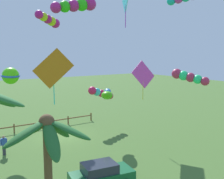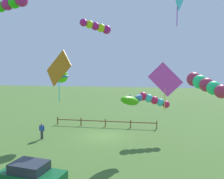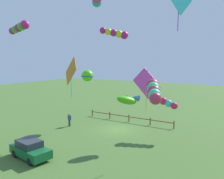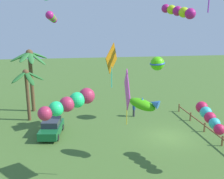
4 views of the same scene
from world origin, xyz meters
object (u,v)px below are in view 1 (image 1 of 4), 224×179
at_px(palm_tree_0, 48,144).
at_px(kite_diamond_9, 53,69).
at_px(spectator_0, 4,145).
at_px(kite_fish_7, 107,95).
at_px(parked_car_0, 101,175).
at_px(kite_tube_3, 48,20).
at_px(kite_diamond_0, 143,75).
at_px(kite_tube_2, 76,6).
at_px(kite_tube_4, 100,93).
at_px(kite_tube_1, 189,77).
at_px(kite_ball_10, 11,76).

height_order(palm_tree_0, kite_diamond_9, kite_diamond_9).
xyz_separation_m(spectator_0, kite_fish_7, (-8.96, 1.49, 3.51)).
distance_m(palm_tree_0, kite_diamond_9, 9.67).
xyz_separation_m(parked_car_0, kite_diamond_9, (0.55, -5.81, 6.22)).
height_order(kite_tube_3, kite_fish_7, kite_tube_3).
bearing_deg(kite_diamond_9, kite_diamond_0, 177.58).
distance_m(palm_tree_0, kite_diamond_0, 14.83).
bearing_deg(kite_tube_2, parked_car_0, 159.33).
relative_size(kite_tube_4, kite_fish_7, 1.27).
relative_size(kite_tube_1, kite_diamond_9, 0.69).
bearing_deg(spectator_0, kite_ball_10, -121.88).
distance_m(spectator_0, kite_diamond_0, 13.27).
bearing_deg(kite_ball_10, kite_diamond_0, 152.16).
xyz_separation_m(spectator_0, kite_ball_10, (-1.29, -2.08, 5.38)).
relative_size(parked_car_0, kite_tube_1, 1.39).
distance_m(spectator_0, kite_tube_4, 11.58).
xyz_separation_m(palm_tree_0, spectator_0, (-0.60, -11.54, -3.50)).
distance_m(kite_tube_1, kite_diamond_9, 11.27).
relative_size(parked_car_0, spectator_0, 2.58).
bearing_deg(parked_car_0, kite_fish_7, -125.51).
bearing_deg(kite_tube_3, spectator_0, 26.35).
height_order(parked_car_0, kite_ball_10, kite_ball_10).
xyz_separation_m(kite_diamond_0, kite_tube_4, (0.82, -6.17, -2.36)).
distance_m(parked_car_0, kite_ball_10, 12.44).
xyz_separation_m(spectator_0, kite_tube_2, (-2.41, 8.36, 9.96)).
height_order(kite_fish_7, kite_diamond_9, kite_diamond_9).
bearing_deg(kite_diamond_0, kite_diamond_9, -2.42).
bearing_deg(kite_diamond_0, kite_fish_7, -35.30).
height_order(kite_tube_3, kite_tube_4, kite_tube_3).
bearing_deg(kite_ball_10, palm_tree_0, 82.11).
xyz_separation_m(palm_tree_0, kite_diamond_9, (-3.76, -8.50, 2.66)).
height_order(palm_tree_0, spectator_0, palm_tree_0).
height_order(kite_diamond_0, kite_tube_3, kite_tube_3).
bearing_deg(kite_fish_7, spectator_0, -9.43).
xyz_separation_m(parked_car_0, kite_fish_7, (-5.25, -7.36, 3.58)).
xyz_separation_m(spectator_0, kite_tube_1, (-13.71, 6.93, 5.33)).
height_order(kite_tube_1, kite_tube_4, kite_tube_1).
bearing_deg(kite_tube_1, kite_ball_10, -35.94).
height_order(palm_tree_0, kite_ball_10, kite_ball_10).
bearing_deg(kite_diamond_0, kite_tube_1, 120.14).
relative_size(kite_tube_1, kite_tube_4, 0.93).
relative_size(kite_tube_1, kite_tube_2, 1.13).
height_order(kite_diamond_0, kite_diamond_9, kite_diamond_9).
bearing_deg(kite_diamond_9, kite_tube_1, 159.78).
relative_size(parked_car_0, kite_fish_7, 1.65).
bearing_deg(parked_car_0, kite_tube_4, -121.53).
xyz_separation_m(palm_tree_0, kite_tube_3, (-5.66, -14.05, 6.92)).
relative_size(kite_tube_2, kite_ball_10, 1.42).
bearing_deg(kite_ball_10, kite_tube_4, -175.86).
height_order(spectator_0, kite_tube_1, kite_tube_1).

